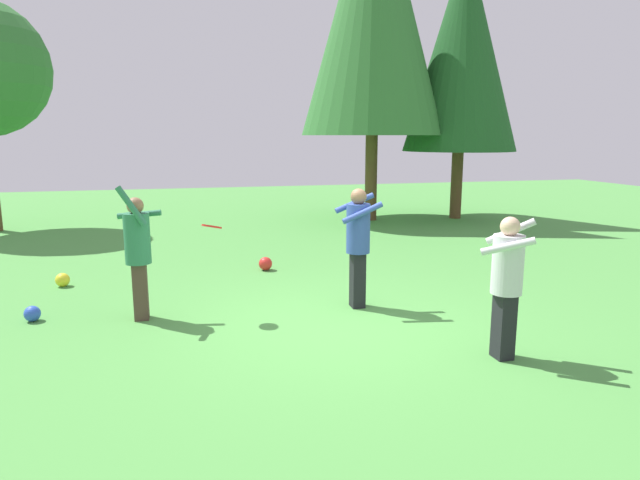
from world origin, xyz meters
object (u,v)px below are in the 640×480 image
(person_bystander, at_px, (507,276))
(person_catcher, at_px, (358,237))
(frisbee, at_px, (212,226))
(tree_right, at_px, (374,4))
(ball_red, at_px, (265,264))
(tree_far_right, at_px, (463,49))
(ball_yellow, at_px, (63,280))
(person_thrower, at_px, (138,248))
(ball_blue, at_px, (32,314))

(person_bystander, bearing_deg, person_catcher, -29.11)
(person_catcher, xyz_separation_m, frisbee, (-2.05, 0.05, 0.23))
(frisbee, distance_m, tree_right, 10.47)
(tree_right, bearing_deg, person_bystander, -100.97)
(frisbee, relative_size, tree_right, 0.04)
(ball_red, distance_m, tree_far_right, 9.60)
(person_catcher, relative_size, person_bystander, 1.08)
(person_catcher, relative_size, tree_right, 0.18)
(ball_yellow, bearing_deg, tree_far_right, 28.40)
(person_catcher, relative_size, tree_far_right, 0.22)
(person_thrower, xyz_separation_m, ball_red, (2.05, 2.32, -0.87))
(person_bystander, distance_m, ball_blue, 6.12)
(ball_red, bearing_deg, tree_far_right, 37.92)
(frisbee, bearing_deg, ball_blue, 170.30)
(person_thrower, distance_m, tree_far_right, 12.03)
(person_thrower, bearing_deg, ball_blue, 178.93)
(ball_blue, distance_m, tree_right, 12.07)
(frisbee, bearing_deg, person_bystander, -36.02)
(person_thrower, relative_size, ball_yellow, 8.07)
(ball_blue, bearing_deg, person_catcher, -5.86)
(ball_yellow, xyz_separation_m, tree_right, (7.37, 5.68, 5.94))
(person_catcher, height_order, tree_right, tree_right)
(person_bystander, xyz_separation_m, ball_red, (-1.99, 4.69, -0.83))
(ball_yellow, xyz_separation_m, tree_far_right, (10.00, 5.40, 4.80))
(ball_red, xyz_separation_m, tree_right, (3.94, 5.38, 5.93))
(frisbee, relative_size, ball_blue, 1.78)
(frisbee, height_order, tree_far_right, tree_far_right)
(person_catcher, xyz_separation_m, tree_right, (2.96, 7.90, 5.02))
(person_thrower, bearing_deg, ball_red, 57.60)
(ball_blue, bearing_deg, frisbee, -9.70)
(person_thrower, xyz_separation_m, tree_far_right, (8.61, 7.43, 3.92))
(person_catcher, height_order, person_bystander, person_catcher)
(ball_red, bearing_deg, person_thrower, -131.47)
(person_catcher, distance_m, ball_red, 2.85)
(frisbee, xyz_separation_m, ball_red, (1.07, 2.47, -1.14))
(ball_blue, relative_size, tree_right, 0.02)
(person_bystander, bearing_deg, ball_blue, 10.26)
(frisbee, height_order, tree_right, tree_right)
(person_catcher, distance_m, frisbee, 2.06)
(frisbee, height_order, ball_red, frisbee)
(person_bystander, relative_size, ball_red, 6.43)
(person_bystander, height_order, ball_blue, person_bystander)
(ball_yellow, xyz_separation_m, ball_red, (3.43, 0.29, 0.01))
(person_bystander, xyz_separation_m, ball_yellow, (-5.42, 4.40, -0.84))
(person_thrower, xyz_separation_m, frisbee, (0.97, -0.16, 0.27))
(tree_far_right, relative_size, tree_right, 0.81)
(person_catcher, bearing_deg, ball_red, -67.50)
(frisbee, bearing_deg, ball_yellow, 137.28)
(ball_red, relative_size, tree_right, 0.03)
(ball_blue, height_order, ball_red, ball_red)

